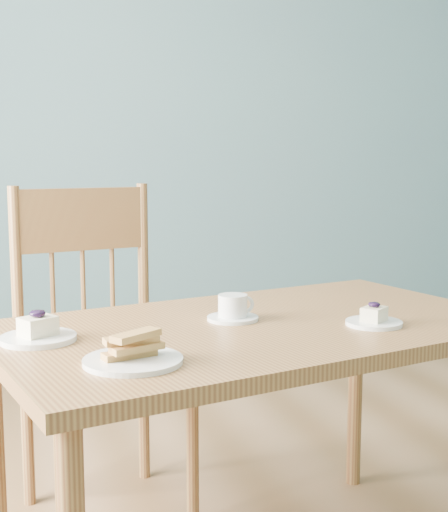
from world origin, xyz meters
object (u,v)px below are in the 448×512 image
object	(u,v)px
coffee_cup	(233,309)
dining_chair	(100,348)
cheesecake_plate_far	(38,333)
biscotti_plate	(133,354)
cheesecake_plate_near	(374,319)
dining_table	(258,350)

from	to	relation	value
coffee_cup	dining_chair	bearing A→B (deg)	116.73
cheesecake_plate_far	biscotti_plate	bearing A→B (deg)	-54.72
cheesecake_plate_far	coffee_cup	xyz separation A→B (m)	(0.48, 0.06, 0.01)
cheesecake_plate_near	coffee_cup	size ratio (longest dim) A/B	1.06
biscotti_plate	cheesecake_plate_far	bearing A→B (deg)	125.28
cheesecake_plate_far	cheesecake_plate_near	bearing A→B (deg)	-6.89
coffee_cup	biscotti_plate	size ratio (longest dim) A/B	0.65
coffee_cup	cheesecake_plate_far	bearing A→B (deg)	-176.31
cheesecake_plate_far	biscotti_plate	size ratio (longest dim) A/B	0.85
dining_table	dining_chair	bearing A→B (deg)	110.21
cheesecake_plate_near	biscotti_plate	size ratio (longest dim) A/B	0.69
cheesecake_plate_far	coffee_cup	bearing A→B (deg)	7.46
dining_table	cheesecake_plate_far	xyz separation A→B (m)	(-0.53, -0.01, 0.09)
dining_chair	biscotti_plate	world-z (taller)	dining_chair
dining_chair	cheesecake_plate_far	world-z (taller)	dining_chair
dining_chair	cheesecake_plate_near	world-z (taller)	dining_chair
dining_chair	biscotti_plate	bearing A→B (deg)	-104.12
cheesecake_plate_near	cheesecake_plate_far	distance (m)	0.80
cheesecake_plate_far	dining_chair	bearing A→B (deg)	68.33
cheesecake_plate_near	cheesecake_plate_far	size ratio (longest dim) A/B	0.81
cheesecake_plate_near	cheesecake_plate_far	world-z (taller)	cheesecake_plate_far
dining_chair	cheesecake_plate_near	size ratio (longest dim) A/B	7.31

